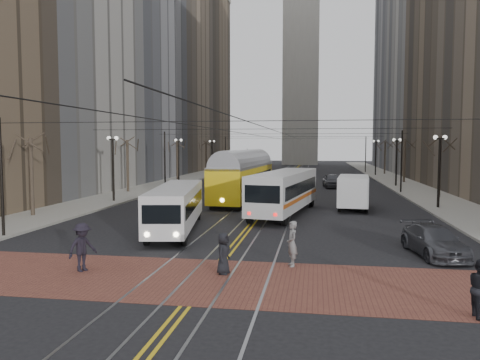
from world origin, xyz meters
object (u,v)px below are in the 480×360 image
(transit_bus, at_px, (176,209))
(sedan_grey, at_px, (332,181))
(pedestrian_a, at_px, (223,253))
(streetcar, at_px, (244,181))
(clock_tower, at_px, (302,24))
(cargo_van, at_px, (353,193))
(pedestrian_b, at_px, (292,244))
(sedan_parked, at_px, (434,241))
(pedestrian_d, at_px, (82,247))
(rear_bus, at_px, (285,193))

(transit_bus, xyz_separation_m, sedan_grey, (10.14, 30.13, -0.49))
(sedan_grey, distance_m, pedestrian_a, 39.30)
(streetcar, bearing_deg, clock_tower, 91.97)
(cargo_van, distance_m, pedestrian_b, 18.73)
(streetcar, distance_m, pedestrian_a, 24.65)
(clock_tower, relative_size, pedestrian_b, 34.36)
(clock_tower, height_order, streetcar, clock_tower)
(sedan_grey, bearing_deg, clock_tower, 89.83)
(clock_tower, height_order, sedan_parked, clock_tower)
(clock_tower, xyz_separation_m, pedestrian_d, (-5.24, -105.65, -34.96))
(streetcar, height_order, sedan_grey, streetcar)
(transit_bus, distance_m, pedestrian_d, 9.39)
(transit_bus, distance_m, sedan_parked, 14.27)
(clock_tower, bearing_deg, pedestrian_a, -89.75)
(clock_tower, relative_size, cargo_van, 11.11)
(transit_bus, distance_m, pedestrian_b, 10.19)
(pedestrian_b, bearing_deg, rear_bus, 166.69)
(rear_bus, xyz_separation_m, sedan_grey, (4.20, 22.53, -0.74))
(pedestrian_d, bearing_deg, streetcar, 21.07)
(sedan_parked, xyz_separation_m, pedestrian_a, (-9.03, -4.66, 0.15))
(transit_bus, xyz_separation_m, pedestrian_a, (4.61, -8.79, -0.49))
(clock_tower, distance_m, rear_bus, 95.18)
(transit_bus, height_order, sedan_grey, transit_bus)
(pedestrian_d, bearing_deg, sedan_grey, 11.43)
(transit_bus, height_order, streetcar, streetcar)
(sedan_grey, bearing_deg, cargo_van, -92.28)
(transit_bus, bearing_deg, pedestrian_a, -71.55)
(pedestrian_b, bearing_deg, cargo_van, 149.60)
(transit_bus, bearing_deg, cargo_van, 35.72)
(transit_bus, height_order, sedan_parked, transit_bus)
(sedan_grey, bearing_deg, streetcar, -125.77)
(pedestrian_a, bearing_deg, rear_bus, 4.42)
(clock_tower, relative_size, streetcar, 4.36)
(cargo_van, relative_size, sedan_parked, 1.26)
(sedan_parked, bearing_deg, streetcar, 112.04)
(clock_tower, relative_size, rear_bus, 5.49)
(sedan_parked, height_order, pedestrian_a, pedestrian_a)
(rear_bus, distance_m, sedan_grey, 22.93)
(sedan_grey, xyz_separation_m, pedestrian_d, (-11.24, -39.44, 0.16))
(pedestrian_d, bearing_deg, pedestrian_a, -57.35)
(cargo_van, height_order, sedan_parked, cargo_van)
(rear_bus, distance_m, sedan_parked, 14.06)
(sedan_grey, bearing_deg, pedestrian_d, -111.24)
(clock_tower, height_order, sedan_grey, clock_tower)
(pedestrian_a, relative_size, pedestrian_b, 0.86)
(clock_tower, relative_size, transit_bus, 6.23)
(rear_bus, bearing_deg, sedan_parked, -47.29)
(clock_tower, bearing_deg, streetcar, -91.78)
(sedan_grey, height_order, pedestrian_a, sedan_grey)
(clock_tower, bearing_deg, pedestrian_b, -88.29)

